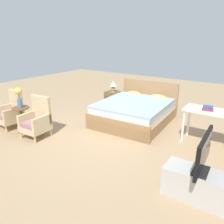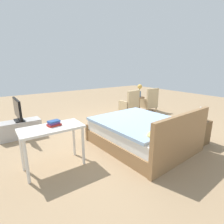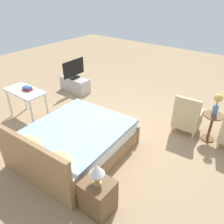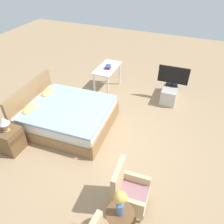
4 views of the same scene
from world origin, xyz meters
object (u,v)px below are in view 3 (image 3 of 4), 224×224
(side_table, at_px, (211,124))
(vanity_desk, at_px, (25,95))
(tv_flatscreen, at_px, (74,69))
(book_stack, at_px, (27,89))
(nightstand, at_px, (98,196))
(flower_vase, at_px, (217,102))
(armchair_by_window_right, at_px, (187,118))
(bed, at_px, (74,143))
(table_lamp, at_px, (97,172))
(tv_stand, at_px, (75,84))

(side_table, relative_size, vanity_desk, 0.59)
(tv_flatscreen, distance_m, vanity_desk, 1.87)
(tv_flatscreen, bearing_deg, book_stack, 100.53)
(nightstand, height_order, book_stack, book_stack)
(nightstand, bearing_deg, flower_vase, -105.58)
(side_table, distance_m, nightstand, 2.86)
(armchair_by_window_right, relative_size, tv_flatscreen, 1.12)
(armchair_by_window_right, xyz_separation_m, vanity_desk, (3.31, 1.79, 0.27))
(armchair_by_window_right, distance_m, tv_flatscreen, 3.60)
(bed, relative_size, nightstand, 3.84)
(bed, height_order, vanity_desk, bed)
(flower_vase, height_order, book_stack, flower_vase)
(flower_vase, xyz_separation_m, table_lamp, (0.77, 2.75, -0.14))
(side_table, height_order, table_lamp, table_lamp)
(bed, relative_size, side_table, 3.47)
(bed, height_order, nightstand, bed)
(side_table, distance_m, tv_stand, 4.09)
(table_lamp, xyz_separation_m, vanity_desk, (3.05, -0.92, -0.12))
(bed, distance_m, tv_flatscreen, 3.06)
(vanity_desk, bearing_deg, flower_vase, -154.32)
(book_stack, bearing_deg, nightstand, 162.16)
(flower_vase, height_order, tv_stand, flower_vase)
(nightstand, height_order, tv_stand, nightstand)
(vanity_desk, relative_size, book_stack, 4.39)
(armchair_by_window_right, distance_m, nightstand, 2.72)
(flower_vase, bearing_deg, tv_stand, -0.15)
(armchair_by_window_right, relative_size, flower_vase, 1.93)
(tv_stand, bearing_deg, armchair_by_window_right, 179.13)
(flower_vase, bearing_deg, vanity_desk, 25.68)
(table_lamp, bearing_deg, nightstand, -90.00)
(nightstand, xyz_separation_m, tv_flatscreen, (3.32, -2.76, 0.44))
(tv_flatscreen, bearing_deg, flower_vase, 179.85)
(flower_vase, height_order, tv_flatscreen, flower_vase)
(bed, xyz_separation_m, side_table, (-1.92, -2.11, 0.09))
(tv_flatscreen, bearing_deg, table_lamp, 140.25)
(armchair_by_window_right, relative_size, table_lamp, 2.79)
(bed, bearing_deg, armchair_by_window_right, -124.42)
(bed, relative_size, flower_vase, 4.46)
(side_table, xyz_separation_m, tv_flatscreen, (4.09, -0.01, 0.34))
(armchair_by_window_right, xyz_separation_m, tv_flatscreen, (3.58, -0.05, 0.35))
(side_table, distance_m, table_lamp, 2.88)
(bed, height_order, tv_flatscreen, tv_flatscreen)
(nightstand, relative_size, tv_flatscreen, 0.67)
(tv_flatscreen, relative_size, book_stack, 3.47)
(armchair_by_window_right, relative_size, book_stack, 3.89)
(nightstand, xyz_separation_m, table_lamp, (0.00, 0.00, 0.49))
(bed, distance_m, table_lamp, 1.40)
(side_table, bearing_deg, tv_flatscreen, -0.15)
(side_table, bearing_deg, bed, 47.74)
(bed, relative_size, book_stack, 8.99)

